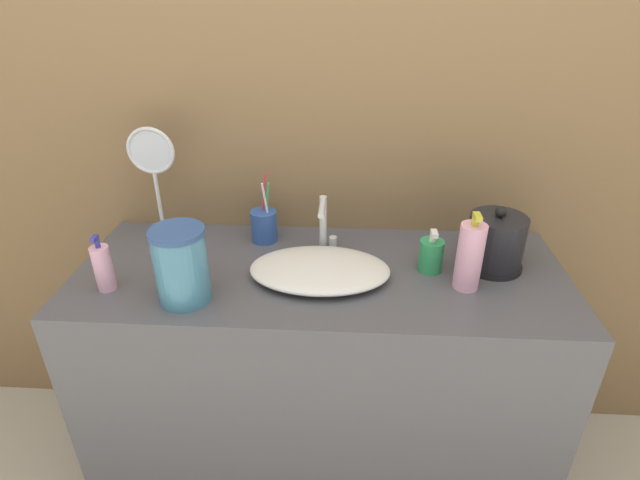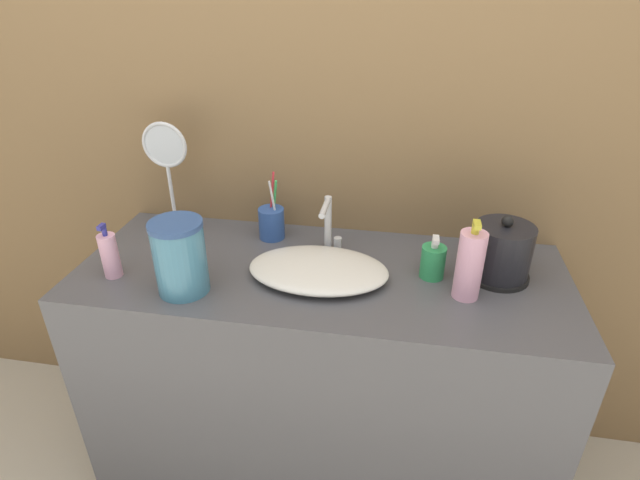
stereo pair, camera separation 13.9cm
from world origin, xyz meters
TOP-DOWN VIEW (x-y plane):
  - wall_back at (0.00, 0.57)m, footprint 6.00×0.04m
  - vanity_counter at (0.00, 0.27)m, footprint 1.41×0.55m
  - sink_basin at (-0.00, 0.24)m, footprint 0.39×0.26m
  - faucet at (0.00, 0.39)m, footprint 0.06×0.13m
  - electric_kettle at (0.50, 0.33)m, footprint 0.17×0.17m
  - toothbrush_cup at (-0.19, 0.45)m, footprint 0.08×0.08m
  - lotion_bottle at (0.31, 0.30)m, footprint 0.07×0.07m
  - shampoo_bottle at (-0.57, 0.15)m, footprint 0.05×0.05m
  - mouthwash_bottle at (0.40, 0.22)m, footprint 0.07×0.07m
  - vanity_mirror at (-0.51, 0.44)m, footprint 0.14×0.10m
  - water_pitcher at (-0.34, 0.12)m, footprint 0.14×0.14m

SIDE VIEW (x-z plane):
  - vanity_counter at x=0.00m, z-range 0.00..0.81m
  - sink_basin at x=0.00m, z-range 0.81..0.85m
  - lotion_bottle at x=0.31m, z-range 0.79..0.92m
  - toothbrush_cup at x=-0.19m, z-range 0.75..0.97m
  - shampoo_bottle at x=-0.57m, z-range 0.79..0.95m
  - electric_kettle at x=0.50m, z-range 0.78..0.98m
  - mouthwash_bottle at x=0.40m, z-range 0.79..1.01m
  - faucet at x=0.00m, z-range 0.82..0.99m
  - water_pitcher at x=-0.34m, z-range 0.81..1.01m
  - vanity_mirror at x=-0.51m, z-range 0.84..1.21m
  - wall_back at x=0.00m, z-range 0.00..2.60m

